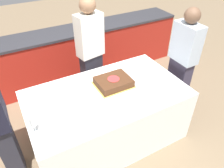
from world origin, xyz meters
TOP-DOWN VIEW (x-y plane):
  - ground_plane at (0.00, 0.00)m, footprint 14.00×14.00m
  - back_counter at (0.00, 1.62)m, footprint 4.40×0.58m
  - dining_table at (0.00, 0.00)m, footprint 1.89×1.08m
  - cake at (0.14, 0.09)m, footprint 0.45×0.37m
  - plate_stack at (-0.52, 0.05)m, footprint 0.21×0.21m
  - wine_glass at (-0.88, -0.20)m, footprint 0.06×0.06m
  - side_plate_near_cake at (0.09, 0.42)m, footprint 0.21×0.21m
  - utensil_pile at (0.08, -0.45)m, footprint 0.14×0.10m
  - person_cutting_cake at (0.14, 0.76)m, footprint 0.39×0.26m
  - person_seated_left at (-1.17, 0.00)m, footprint 0.20×0.41m
  - person_seated_right at (1.17, 0.00)m, footprint 0.20×0.37m

SIDE VIEW (x-z plane):
  - ground_plane at x=0.00m, z-range 0.00..0.00m
  - dining_table at x=0.00m, z-range 0.00..0.76m
  - back_counter at x=0.00m, z-range 0.00..0.92m
  - side_plate_near_cake at x=0.09m, z-range 0.76..0.77m
  - utensil_pile at x=0.08m, z-range 0.76..0.78m
  - plate_stack at x=-0.52m, z-range 0.76..0.83m
  - person_seated_left at x=-1.17m, z-range 0.02..1.59m
  - cake at x=0.14m, z-range 0.76..0.86m
  - person_seated_right at x=1.17m, z-range 0.03..1.62m
  - person_cutting_cake at x=0.14m, z-range 0.04..1.71m
  - wine_glass at x=-0.88m, z-range 0.80..0.99m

